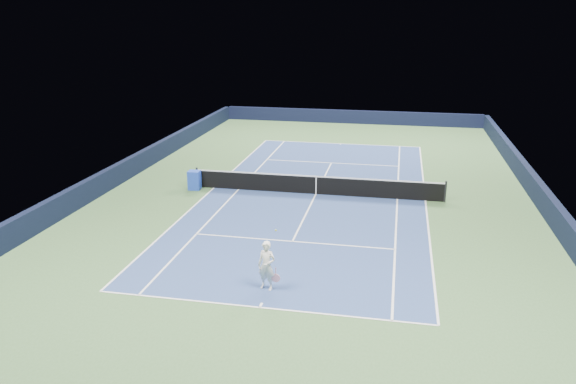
# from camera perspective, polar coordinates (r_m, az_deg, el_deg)

# --- Properties ---
(ground) EXTENTS (40.00, 40.00, 0.00)m
(ground) POSITION_cam_1_polar(r_m,az_deg,el_deg) (28.83, 2.85, -0.22)
(ground) COLOR #3A5D32
(ground) RESTS_ON ground
(wall_far) EXTENTS (22.00, 0.35, 1.10)m
(wall_far) POSITION_cam_1_polar(r_m,az_deg,el_deg) (47.87, 6.44, 7.60)
(wall_far) COLOR black
(wall_far) RESTS_ON ground
(wall_right) EXTENTS (0.35, 40.00, 1.10)m
(wall_right) POSITION_cam_1_polar(r_m,az_deg,el_deg) (29.21, 24.37, -0.45)
(wall_right) COLOR black
(wall_right) RESTS_ON ground
(wall_left) EXTENTS (0.35, 40.00, 1.10)m
(wall_left) POSITION_cam_1_polar(r_m,az_deg,el_deg) (32.01, -16.67, 1.90)
(wall_left) COLOR black
(wall_left) RESTS_ON ground
(court_surface) EXTENTS (10.97, 23.77, 0.01)m
(court_surface) POSITION_cam_1_polar(r_m,az_deg,el_deg) (28.83, 2.85, -0.21)
(court_surface) COLOR navy
(court_surface) RESTS_ON ground
(baseline_far) EXTENTS (10.97, 0.08, 0.00)m
(baseline_far) POSITION_cam_1_polar(r_m,az_deg,el_deg) (40.22, 5.39, 4.91)
(baseline_far) COLOR white
(baseline_far) RESTS_ON ground
(baseline_near) EXTENTS (10.97, 0.08, 0.00)m
(baseline_near) POSITION_cam_1_polar(r_m,az_deg,el_deg) (18.08, -2.89, -11.63)
(baseline_near) COLOR white
(baseline_near) RESTS_ON ground
(sideline_doubles_right) EXTENTS (0.08, 23.77, 0.00)m
(sideline_doubles_right) POSITION_cam_1_polar(r_m,az_deg,el_deg) (28.60, 13.79, -0.86)
(sideline_doubles_right) COLOR white
(sideline_doubles_right) RESTS_ON ground
(sideline_doubles_left) EXTENTS (0.08, 23.77, 0.00)m
(sideline_doubles_left) POSITION_cam_1_polar(r_m,az_deg,el_deg) (30.08, -7.53, 0.43)
(sideline_doubles_left) COLOR white
(sideline_doubles_left) RESTS_ON ground
(sideline_singles_right) EXTENTS (0.08, 23.77, 0.00)m
(sideline_singles_right) POSITION_cam_1_polar(r_m,az_deg,el_deg) (28.56, 11.05, -0.69)
(sideline_singles_right) COLOR white
(sideline_singles_right) RESTS_ON ground
(sideline_singles_left) EXTENTS (0.08, 23.77, 0.00)m
(sideline_singles_left) POSITION_cam_1_polar(r_m,az_deg,el_deg) (29.68, -5.03, 0.28)
(sideline_singles_left) COLOR white
(sideline_singles_left) RESTS_ON ground
(service_line_far) EXTENTS (8.23, 0.08, 0.00)m
(service_line_far) POSITION_cam_1_polar(r_m,az_deg,el_deg) (34.92, 4.42, 2.97)
(service_line_far) COLOR white
(service_line_far) RESTS_ON ground
(service_line_near) EXTENTS (8.23, 0.08, 0.00)m
(service_line_near) POSITION_cam_1_polar(r_m,az_deg,el_deg) (22.90, 0.45, -5.03)
(service_line_near) COLOR white
(service_line_near) RESTS_ON ground
(center_service_line) EXTENTS (0.08, 12.80, 0.00)m
(center_service_line) POSITION_cam_1_polar(r_m,az_deg,el_deg) (28.83, 2.85, -0.20)
(center_service_line) COLOR white
(center_service_line) RESTS_ON ground
(center_mark_far) EXTENTS (0.08, 0.30, 0.00)m
(center_mark_far) POSITION_cam_1_polar(r_m,az_deg,el_deg) (40.07, 5.37, 4.87)
(center_mark_far) COLOR white
(center_mark_far) RESTS_ON ground
(center_mark_near) EXTENTS (0.08, 0.30, 0.00)m
(center_mark_near) POSITION_cam_1_polar(r_m,az_deg,el_deg) (18.21, -2.78, -11.40)
(center_mark_near) COLOR white
(center_mark_near) RESTS_ON ground
(tennis_net) EXTENTS (12.90, 0.10, 1.07)m
(tennis_net) POSITION_cam_1_polar(r_m,az_deg,el_deg) (28.68, 2.87, 0.74)
(tennis_net) COLOR black
(tennis_net) RESTS_ON ground
(sponsor_cube) EXTENTS (0.65, 0.60, 1.00)m
(sponsor_cube) POSITION_cam_1_polar(r_m,az_deg,el_deg) (29.86, -9.48, 1.20)
(sponsor_cube) COLOR blue
(sponsor_cube) RESTS_ON ground
(tennis_player) EXTENTS (0.82, 1.31, 1.76)m
(tennis_player) POSITION_cam_1_polar(r_m,az_deg,el_deg) (18.82, -2.17, -7.50)
(tennis_player) COLOR white
(tennis_player) RESTS_ON ground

